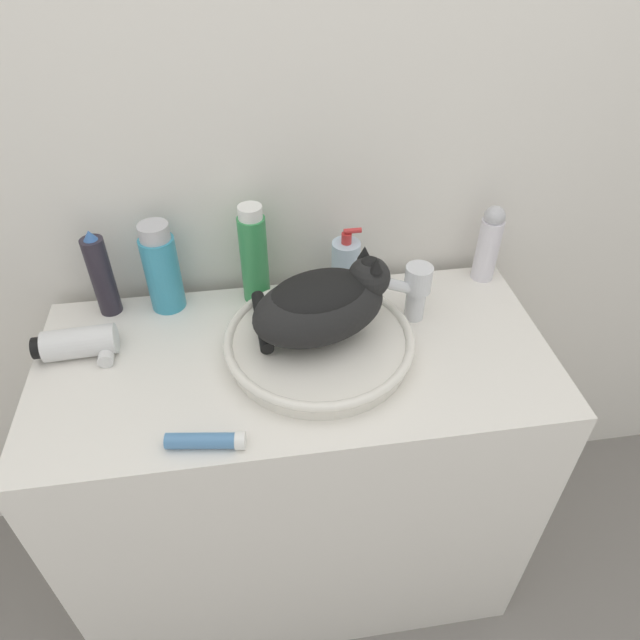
% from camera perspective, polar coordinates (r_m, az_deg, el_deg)
% --- Properties ---
extents(wall_back, '(8.00, 0.05, 2.40)m').
position_cam_1_polar(wall_back, '(1.28, -4.62, 17.44)').
color(wall_back, silver).
rests_on(wall_back, ground_plane).
extents(vanity_counter, '(1.09, 0.51, 0.86)m').
position_cam_1_polar(vanity_counter, '(1.53, -2.03, -15.24)').
color(vanity_counter, white).
rests_on(vanity_counter, ground_plane).
extents(sink_basin, '(0.40, 0.40, 0.05)m').
position_cam_1_polar(sink_basin, '(1.19, -0.09, -2.25)').
color(sink_basin, white).
rests_on(sink_basin, vanity_counter).
extents(cat, '(0.31, 0.25, 0.17)m').
position_cam_1_polar(cat, '(1.13, 0.26, 1.75)').
color(cat, black).
rests_on(cat, sink_basin).
extents(faucet, '(0.14, 0.08, 0.15)m').
position_cam_1_polar(faucet, '(1.26, 9.38, 3.12)').
color(faucet, silver).
rests_on(faucet, vanity_counter).
extents(hairspray_can_black, '(0.05, 0.05, 0.21)m').
position_cam_1_polar(hairspray_can_black, '(1.35, -21.01, 4.22)').
color(hairspray_can_black, '#28232D').
rests_on(hairspray_can_black, vanity_counter).
extents(shampoo_bottle_tall, '(0.06, 0.06, 0.24)m').
position_cam_1_polar(shampoo_bottle_tall, '(1.30, -6.62, 6.40)').
color(shampoo_bottle_tall, '#338C4C').
rests_on(shampoo_bottle_tall, vanity_counter).
extents(lotion_bottle_white, '(0.05, 0.05, 0.20)m').
position_cam_1_polar(lotion_bottle_white, '(1.42, 16.52, 7.36)').
color(lotion_bottle_white, silver).
rests_on(lotion_bottle_white, vanity_counter).
extents(mouthwash_bottle, '(0.08, 0.08, 0.21)m').
position_cam_1_polar(mouthwash_bottle, '(1.32, -15.54, 4.97)').
color(mouthwash_bottle, teal).
rests_on(mouthwash_bottle, vanity_counter).
extents(soap_pump_bottle, '(0.07, 0.07, 0.17)m').
position_cam_1_polar(soap_pump_bottle, '(1.34, 2.58, 5.44)').
color(soap_pump_bottle, silver).
rests_on(soap_pump_bottle, vanity_counter).
extents(cream_tube, '(0.15, 0.05, 0.03)m').
position_cam_1_polar(cream_tube, '(1.05, -11.25, -11.76)').
color(cream_tube, '#4C7FB2').
rests_on(cream_tube, vanity_counter).
extents(hair_dryer, '(0.17, 0.11, 0.07)m').
position_cam_1_polar(hair_dryer, '(1.29, -22.71, -2.15)').
color(hair_dryer, silver).
rests_on(hair_dryer, vanity_counter).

